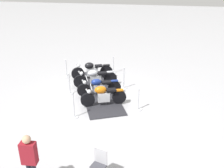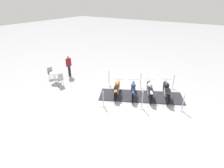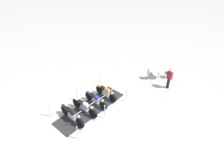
# 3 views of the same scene
# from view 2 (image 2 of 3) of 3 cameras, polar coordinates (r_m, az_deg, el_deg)

# --- Properties ---
(ground_plane) EXTENTS (80.00, 80.00, 0.00)m
(ground_plane) POSITION_cam_2_polar(r_m,az_deg,el_deg) (11.87, 9.15, -3.96)
(ground_plane) COLOR #B2B2B7
(display_platform) EXTENTS (5.48, 3.77, 0.04)m
(display_platform) POSITION_cam_2_polar(r_m,az_deg,el_deg) (11.86, 9.15, -3.88)
(display_platform) COLOR #28282D
(display_platform) RESTS_ON ground_plane
(motorcycle_black) EXTENTS (1.10, 2.14, 1.04)m
(motorcycle_black) POSITION_cam_2_polar(r_m,az_deg,el_deg) (11.85, 16.89, -1.90)
(motorcycle_black) COLOR black
(motorcycle_black) RESTS_ON display_platform
(motorcycle_chrome) EXTENTS (1.17, 2.06, 1.00)m
(motorcycle_chrome) POSITION_cam_2_polar(r_m,az_deg,el_deg) (11.70, 11.86, -1.77)
(motorcycle_chrome) COLOR black
(motorcycle_chrome) RESTS_ON display_platform
(motorcycle_navy) EXTENTS (1.06, 1.97, 0.93)m
(motorcycle_navy) POSITION_cam_2_polar(r_m,az_deg,el_deg) (11.65, 6.75, -1.69)
(motorcycle_navy) COLOR black
(motorcycle_navy) RESTS_ON display_platform
(motorcycle_copper) EXTENTS (0.99, 1.92, 0.92)m
(motorcycle_copper) POSITION_cam_2_polar(r_m,az_deg,el_deg) (11.67, 1.64, -1.36)
(motorcycle_copper) COLOR black
(motorcycle_copper) RESTS_ON display_platform
(stanchion_left_front) EXTENTS (0.29, 0.29, 1.02)m
(stanchion_left_front) POSITION_cam_2_polar(r_m,az_deg,el_deg) (10.91, 21.54, -6.33)
(stanchion_left_front) COLOR silver
(stanchion_left_front) RESTS_ON ground_plane
(stanchion_left_mid) EXTENTS (0.34, 0.34, 1.14)m
(stanchion_left_mid) POSITION_cam_2_polar(r_m,az_deg,el_deg) (10.52, 9.53, -5.98)
(stanchion_left_mid) COLOR silver
(stanchion_left_mid) RESTS_ON ground_plane
(stanchion_right_front) EXTENTS (0.36, 0.36, 1.05)m
(stanchion_right_front) POSITION_cam_2_polar(r_m,az_deg,el_deg) (13.27, 18.84, -0.25)
(stanchion_right_front) COLOR silver
(stanchion_right_front) RESTS_ON ground_plane
(stanchion_right_rear) EXTENTS (0.34, 0.34, 1.15)m
(stanchion_right_rear) POSITION_cam_2_polar(r_m,az_deg,el_deg) (12.99, -0.95, 0.95)
(stanchion_right_rear) COLOR silver
(stanchion_right_rear) RESTS_ON ground_plane
(stanchion_right_mid) EXTENTS (0.35, 0.35, 1.10)m
(stanchion_right_mid) POSITION_cam_2_polar(r_m,az_deg,el_deg) (12.93, 9.05, 0.36)
(stanchion_right_mid) COLOR silver
(stanchion_right_mid) RESTS_ON ground_plane
(stanchion_left_rear) EXTENTS (0.36, 0.36, 1.01)m
(stanchion_left_rear) POSITION_cam_2_polar(r_m,az_deg,el_deg) (10.63, -2.82, -5.63)
(stanchion_left_rear) COLOR silver
(stanchion_left_rear) RESTS_ON ground_plane
(cafe_table) EXTENTS (0.73, 0.73, 0.76)m
(cafe_table) POSITION_cam_2_polar(r_m,az_deg,el_deg) (14.16, -17.79, 2.73)
(cafe_table) COLOR #B7B7BC
(cafe_table) RESTS_ON ground_plane
(cafe_chair_near_table) EXTENTS (0.51, 0.51, 0.91)m
(cafe_chair_near_table) POSITION_cam_2_polar(r_m,az_deg,el_deg) (14.89, -18.97, 3.55)
(cafe_chair_near_table) COLOR #B7B7BC
(cafe_chair_near_table) RESTS_ON ground_plane
(cafe_chair_across_table) EXTENTS (0.49, 0.49, 0.96)m
(cafe_chair_across_table) POSITION_cam_2_polar(r_m,az_deg,el_deg) (13.47, -16.22, 1.63)
(cafe_chair_across_table) COLOR #B7B7BC
(cafe_chair_across_table) RESTS_ON ground_plane
(bystander_person) EXTENTS (0.27, 0.42, 1.70)m
(bystander_person) POSITION_cam_2_polar(r_m,az_deg,el_deg) (14.81, -13.61, 6.15)
(bystander_person) COLOR #23232D
(bystander_person) RESTS_ON ground_plane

